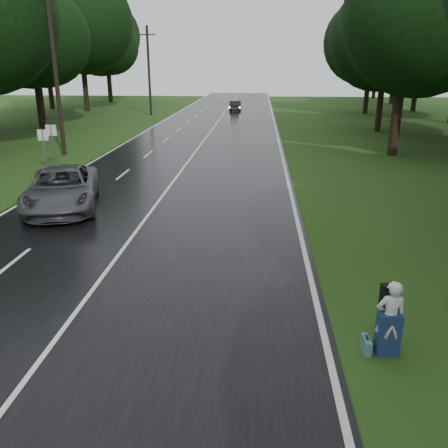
{
  "coord_description": "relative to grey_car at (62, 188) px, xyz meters",
  "views": [
    {
      "loc": [
        4.27,
        -10.1,
        5.66
      ],
      "look_at": [
        3.28,
        3.11,
        1.1
      ],
      "focal_mm": 37.28,
      "sensor_mm": 36.0,
      "label": 1
    }
  ],
  "objects": [
    {
      "name": "far_car",
      "position": [
        4.92,
        42.52,
        -0.17
      ],
      "size": [
        1.4,
        3.92,
        1.29
      ],
      "primitive_type": "imported",
      "rotation": [
        0.0,
        0.0,
        3.15
      ],
      "color": "black",
      "rests_on": "road"
    },
    {
      "name": "tree_right_f",
      "position": [
        20.72,
        40.71,
        -0.86
      ],
      "size": [
        8.71,
        8.71,
        13.62
      ],
      "primitive_type": null,
      "color": "black",
      "rests_on": "ground"
    },
    {
      "name": "tree_right_d",
      "position": [
        16.77,
        13.32,
        -0.86
      ],
      "size": [
        9.24,
        9.24,
        14.43
      ],
      "primitive_type": null,
      "color": "black",
      "rests_on": "ground"
    },
    {
      "name": "lane_center",
      "position": [
        3.72,
        12.21,
        -0.81
      ],
      "size": [
        0.12,
        140.0,
        0.01
      ],
      "primitive_type": "cube",
      "color": "silver",
      "rests_on": "road"
    },
    {
      "name": "road",
      "position": [
        3.72,
        12.21,
        -0.84
      ],
      "size": [
        12.0,
        140.0,
        0.04
      ],
      "primitive_type": "cube",
      "color": "black",
      "rests_on": "ground"
    },
    {
      "name": "tree_left_f",
      "position": [
        -13.99,
        41.55,
        -0.86
      ],
      "size": [
        11.34,
        11.34,
        17.72
      ],
      "primitive_type": null,
      "color": "black",
      "rests_on": "ground"
    },
    {
      "name": "ground",
      "position": [
        3.72,
        -7.79,
        -0.86
      ],
      "size": [
        160.0,
        160.0,
        0.0
      ],
      "primitive_type": "plane",
      "color": "#254815",
      "rests_on": "ground"
    },
    {
      "name": "road_sign_b",
      "position": [
        -3.48,
        7.26,
        -0.86
      ],
      "size": [
        0.6,
        0.1,
        2.51
      ],
      "primitive_type": null,
      "color": "white",
      "rests_on": "ground"
    },
    {
      "name": "tree_right_e",
      "position": [
        18.51,
        24.92,
        -0.86
      ],
      "size": [
        8.51,
        8.51,
        13.29
      ],
      "primitive_type": null,
      "color": "black",
      "rests_on": "ground"
    },
    {
      "name": "tree_left_e",
      "position": [
        -12.22,
        24.79,
        -0.86
      ],
      "size": [
        8.9,
        8.9,
        13.91
      ],
      "primitive_type": null,
      "color": "black",
      "rests_on": "ground"
    },
    {
      "name": "suitcase",
      "position": [
        10.31,
        -9.43,
        -0.7
      ],
      "size": [
        0.15,
        0.46,
        0.32
      ],
      "primitive_type": "cube",
      "rotation": [
        0.0,
        0.0,
        0.05
      ],
      "color": "#41767C",
      "rests_on": "ground"
    },
    {
      "name": "grey_car",
      "position": [
        0.0,
        0.0,
        0.0
      ],
      "size": [
        4.28,
        6.42,
        1.64
      ],
      "primitive_type": "imported",
      "rotation": [
        0.0,
        0.0,
        0.29
      ],
      "color": "#47494C",
      "rests_on": "road"
    },
    {
      "name": "utility_pole_far",
      "position": [
        -4.78,
        37.39,
        -0.86
      ],
      "size": [
        1.8,
        0.28,
        9.79
      ],
      "primitive_type": null,
      "color": "black",
      "rests_on": "ground"
    },
    {
      "name": "hitchhiker",
      "position": [
        10.72,
        -9.42,
        -0.1
      ],
      "size": [
        0.62,
        0.56,
        1.63
      ],
      "color": "silver",
      "rests_on": "ground"
    },
    {
      "name": "utility_pole_mid",
      "position": [
        -4.78,
        11.72,
        -0.86
      ],
      "size": [
        1.8,
        0.28,
        10.83
      ],
      "primitive_type": null,
      "color": "black",
      "rests_on": "ground"
    },
    {
      "name": "road_sign_a",
      "position": [
        -3.48,
        6.21,
        -0.86
      ],
      "size": [
        0.57,
        0.1,
        2.39
      ],
      "primitive_type": null,
      "color": "white",
      "rests_on": "ground"
    }
  ]
}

